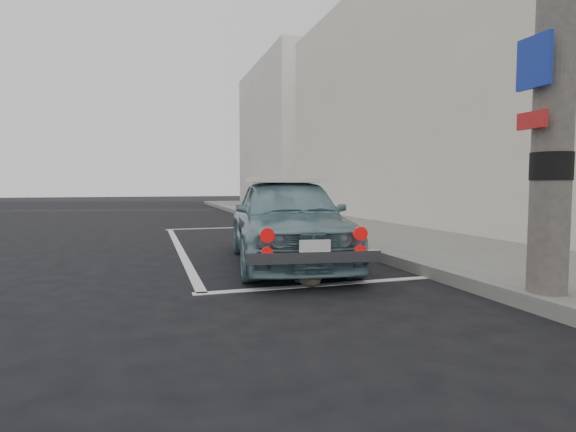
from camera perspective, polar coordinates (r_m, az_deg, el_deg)
name	(u,v)px	position (r m, az deg, el deg)	size (l,w,h in m)	color
ground	(273,279)	(5.47, -1.96, -7.98)	(80.00, 80.00, 0.00)	black
sidewalk	(411,242)	(8.59, 15.35, -3.24)	(2.80, 40.00, 0.15)	#62625E
shop_building	(480,88)	(12.23, 23.19, 14.77)	(3.50, 18.00, 7.00)	beige
building_far	(286,135)	(26.49, -0.25, 10.21)	(3.50, 10.00, 8.00)	beige
pline_rear	(327,285)	(5.16, 4.96, -8.67)	(3.00, 0.12, 0.01)	silver
pline_front	(225,228)	(11.87, -8.01, -1.51)	(3.00, 0.12, 0.01)	silver
pline_side	(179,248)	(8.25, -13.65, -3.99)	(0.12, 7.00, 0.01)	silver
retro_coupe	(287,219)	(6.47, -0.12, -0.37)	(2.03, 3.91, 1.27)	#6D929C
cat	(311,278)	(5.02, 2.88, -7.85)	(0.29, 0.41, 0.23)	#726357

